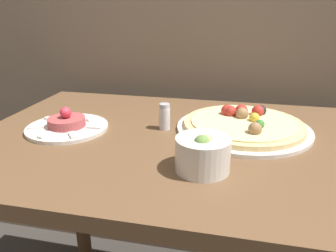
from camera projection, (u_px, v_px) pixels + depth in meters
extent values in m
cube|color=brown|center=(180.00, 144.00, 0.85)|extent=(1.08, 0.72, 0.03)
cylinder|color=brown|center=(78.00, 191.00, 1.36)|extent=(0.06, 0.06, 0.74)
cylinder|color=brown|center=(326.00, 222.00, 1.17)|extent=(0.06, 0.06, 0.74)
cylinder|color=silver|center=(243.00, 128.00, 0.89)|extent=(0.36, 0.36, 0.01)
cylinder|color=#E5C17F|center=(244.00, 125.00, 0.89)|extent=(0.32, 0.32, 0.01)
cylinder|color=beige|center=(244.00, 122.00, 0.89)|extent=(0.29, 0.29, 0.00)
sphere|color=gold|center=(254.00, 118.00, 0.88)|extent=(0.03, 0.03, 0.03)
sphere|color=#387F33|center=(260.00, 124.00, 0.84)|extent=(0.02, 0.02, 0.02)
sphere|color=#B22D23|center=(258.00, 111.00, 0.93)|extent=(0.03, 0.03, 0.03)
sphere|color=#B22D23|center=(230.00, 112.00, 0.93)|extent=(0.03, 0.03, 0.03)
sphere|color=#B22D23|center=(227.00, 111.00, 0.94)|extent=(0.03, 0.03, 0.03)
sphere|color=black|center=(261.00, 111.00, 0.94)|extent=(0.03, 0.03, 0.03)
sphere|color=#997047|center=(255.00, 129.00, 0.80)|extent=(0.03, 0.03, 0.03)
sphere|color=#997047|center=(242.00, 114.00, 0.91)|extent=(0.04, 0.04, 0.04)
sphere|color=#B22D23|center=(241.00, 110.00, 0.94)|extent=(0.04, 0.04, 0.04)
cylinder|color=silver|center=(67.00, 128.00, 0.90)|extent=(0.22, 0.22, 0.01)
cylinder|color=#A84747|center=(67.00, 122.00, 0.89)|extent=(0.10, 0.10, 0.02)
sphere|color=#E0384C|center=(66.00, 112.00, 0.88)|extent=(0.03, 0.03, 0.03)
cube|color=white|center=(94.00, 127.00, 0.88)|extent=(0.04, 0.02, 0.01)
cube|color=white|center=(94.00, 119.00, 0.94)|extent=(0.04, 0.04, 0.01)
cube|color=white|center=(75.00, 116.00, 0.97)|extent=(0.02, 0.04, 0.01)
cube|color=white|center=(50.00, 119.00, 0.94)|extent=(0.04, 0.03, 0.01)
cube|color=white|center=(36.00, 127.00, 0.88)|extent=(0.04, 0.03, 0.01)
cube|color=white|center=(45.00, 135.00, 0.83)|extent=(0.02, 0.04, 0.01)
cube|color=white|center=(73.00, 135.00, 0.83)|extent=(0.04, 0.04, 0.01)
cylinder|color=silver|center=(203.00, 154.00, 0.67)|extent=(0.11, 0.11, 0.07)
sphere|color=#668E42|center=(202.00, 143.00, 0.65)|extent=(0.03, 0.03, 0.03)
sphere|color=#B7BC70|center=(207.00, 142.00, 0.66)|extent=(0.03, 0.03, 0.03)
sphere|color=#8EA34C|center=(203.00, 142.00, 0.66)|extent=(0.03, 0.03, 0.03)
cylinder|color=silver|center=(165.00, 119.00, 0.89)|extent=(0.03, 0.03, 0.06)
cylinder|color=#B2B2B7|center=(165.00, 106.00, 0.88)|extent=(0.03, 0.03, 0.01)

